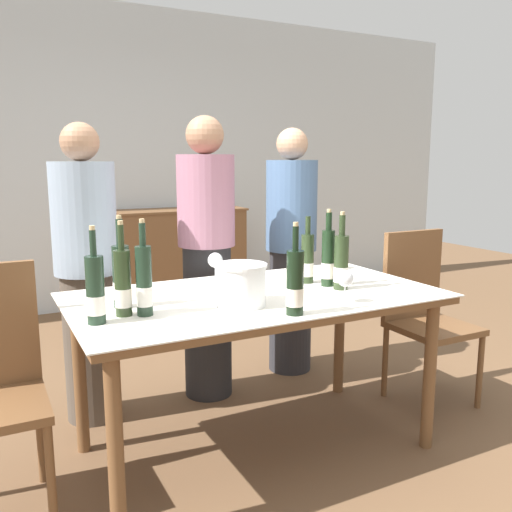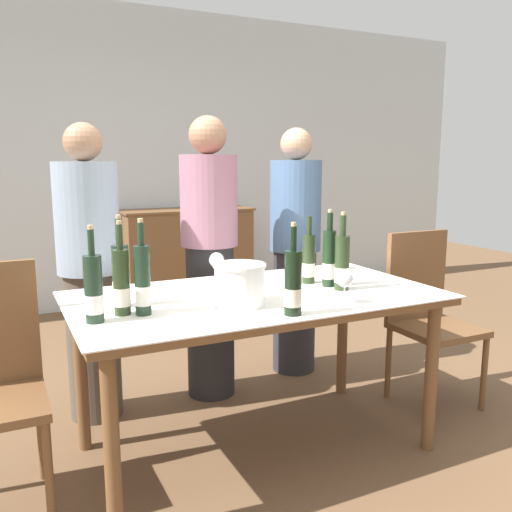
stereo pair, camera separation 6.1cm
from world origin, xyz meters
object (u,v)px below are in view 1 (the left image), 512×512
at_px(wine_glass_0, 333,253).
at_px(wine_bottle_7, 95,291).
at_px(wine_bottle_3, 123,284).
at_px(sideboard_cabinet, 180,257).
at_px(person_guest_left, 207,259).
at_px(dining_table, 256,310).
at_px(wine_bottle_6, 341,263).
at_px(wine_glass_1, 345,280).
at_px(person_host, 87,276).
at_px(person_guest_right, 291,252).
at_px(wine_bottle_0, 121,277).
at_px(ice_bucket, 241,283).
at_px(wine_bottle_1, 144,282).
at_px(wine_bottle_4, 295,284).
at_px(wine_bottle_2, 307,260).
at_px(wine_bottle_5, 328,259).
at_px(wine_glass_2, 215,261).
at_px(chair_right_end, 423,306).

bearing_deg(wine_glass_0, wine_bottle_7, -162.20).
bearing_deg(wine_bottle_7, wine_bottle_3, 26.08).
xyz_separation_m(sideboard_cabinet, person_guest_left, (-0.55, -2.04, 0.36)).
relative_size(dining_table, wine_bottle_6, 4.52).
bearing_deg(wine_glass_1, person_host, 131.53).
height_order(person_guest_left, person_guest_right, person_guest_left).
bearing_deg(person_host, person_guest_right, 4.64).
bearing_deg(person_guest_right, wine_bottle_0, -149.37).
distance_m(ice_bucket, person_guest_left, 0.87).
xyz_separation_m(dining_table, person_guest_right, (0.68, 0.82, 0.10)).
height_order(dining_table, wine_bottle_1, wine_bottle_1).
xyz_separation_m(ice_bucket, wine_bottle_4, (0.13, -0.23, 0.03)).
relative_size(dining_table, person_host, 1.07).
relative_size(sideboard_cabinet, wine_bottle_2, 3.70).
relative_size(wine_bottle_3, wine_bottle_5, 1.00).
relative_size(dining_table, wine_bottle_0, 4.33).
distance_m(dining_table, wine_bottle_4, 0.42).
distance_m(sideboard_cabinet, person_host, 2.39).
relative_size(wine_bottle_2, wine_glass_1, 2.35).
bearing_deg(wine_glass_0, sideboard_cabinet, 91.80).
bearing_deg(wine_bottle_0, wine_glass_2, 26.20).
height_order(wine_bottle_0, person_guest_left, person_guest_left).
height_order(wine_bottle_2, wine_bottle_4, wine_bottle_4).
bearing_deg(dining_table, sideboard_cabinet, 77.90).
relative_size(wine_bottle_7, person_guest_right, 0.24).
bearing_deg(person_guest_right, dining_table, -129.67).
xyz_separation_m(wine_bottle_7, chair_right_end, (1.89, 0.22, -0.35)).
height_order(wine_glass_1, person_guest_right, person_guest_right).
bearing_deg(wine_bottle_4, wine_bottle_0, 144.05).
bearing_deg(wine_bottle_2, ice_bucket, -153.84).
relative_size(wine_bottle_6, person_guest_left, 0.23).
bearing_deg(person_guest_left, wine_bottle_2, -63.73).
height_order(wine_bottle_1, chair_right_end, wine_bottle_1).
relative_size(dining_table, person_guest_right, 1.06).
height_order(wine_bottle_6, chair_right_end, wine_bottle_6).
height_order(wine_bottle_2, wine_bottle_7, wine_bottle_7).
relative_size(wine_bottle_2, person_guest_left, 0.21).
relative_size(wine_bottle_4, chair_right_end, 0.38).
bearing_deg(person_guest_left, wine_glass_2, -105.71).
relative_size(ice_bucket, wine_bottle_3, 0.59).
relative_size(ice_bucket, wine_glass_1, 1.57).
height_order(wine_bottle_2, wine_bottle_6, wine_bottle_6).
xyz_separation_m(wine_bottle_3, wine_bottle_7, (-0.12, -0.06, -0.00)).
xyz_separation_m(dining_table, wine_bottle_7, (-0.75, -0.13, 0.20)).
distance_m(wine_bottle_3, wine_bottle_6, 1.04).
bearing_deg(wine_bottle_4, wine_bottle_1, 153.78).
distance_m(ice_bucket, person_host, 0.99).
distance_m(ice_bucket, wine_bottle_6, 0.56).
bearing_deg(dining_table, wine_bottle_1, -169.24).
height_order(wine_bottle_2, wine_glass_2, wine_bottle_2).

